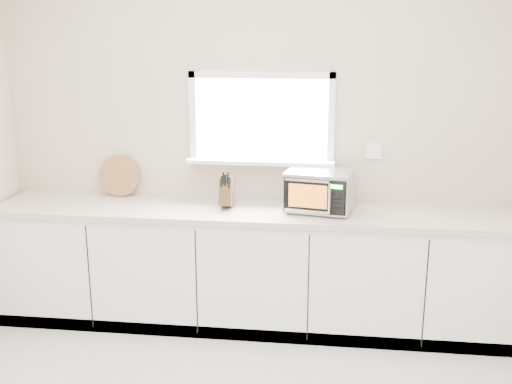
# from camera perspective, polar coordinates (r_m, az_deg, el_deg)

# --- Properties ---
(back_wall) EXTENTS (4.00, 0.17, 2.70)m
(back_wall) POSITION_cam_1_polar(r_m,az_deg,el_deg) (4.59, 0.54, 4.73)
(back_wall) COLOR beige
(back_wall) RESTS_ON ground
(cabinets) EXTENTS (3.92, 0.60, 0.88)m
(cabinets) POSITION_cam_1_polar(r_m,az_deg,el_deg) (4.56, 0.08, -7.42)
(cabinets) COLOR white
(cabinets) RESTS_ON ground
(countertop) EXTENTS (3.92, 0.64, 0.04)m
(countertop) POSITION_cam_1_polar(r_m,az_deg,el_deg) (4.40, 0.07, -1.90)
(countertop) COLOR beige
(countertop) RESTS_ON cabinets
(microwave) EXTENTS (0.52, 0.45, 0.30)m
(microwave) POSITION_cam_1_polar(r_m,az_deg,el_deg) (4.34, 6.08, 0.19)
(microwave) COLOR black
(microwave) RESTS_ON countertop
(knife_block) EXTENTS (0.09, 0.19, 0.28)m
(knife_block) POSITION_cam_1_polar(r_m,az_deg,el_deg) (4.41, -2.81, -0.01)
(knife_block) COLOR #4E331C
(knife_block) RESTS_ON countertop
(cutting_board) EXTENTS (0.33, 0.08, 0.32)m
(cutting_board) POSITION_cam_1_polar(r_m,az_deg,el_deg) (4.85, -12.88, 1.50)
(cutting_board) COLOR brown
(cutting_board) RESTS_ON countertop
(coffee_grinder) EXTENTS (0.14, 0.14, 0.22)m
(coffee_grinder) POSITION_cam_1_polar(r_m,az_deg,el_deg) (4.47, 8.03, -0.08)
(coffee_grinder) COLOR #ADB0B5
(coffee_grinder) RESTS_ON countertop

